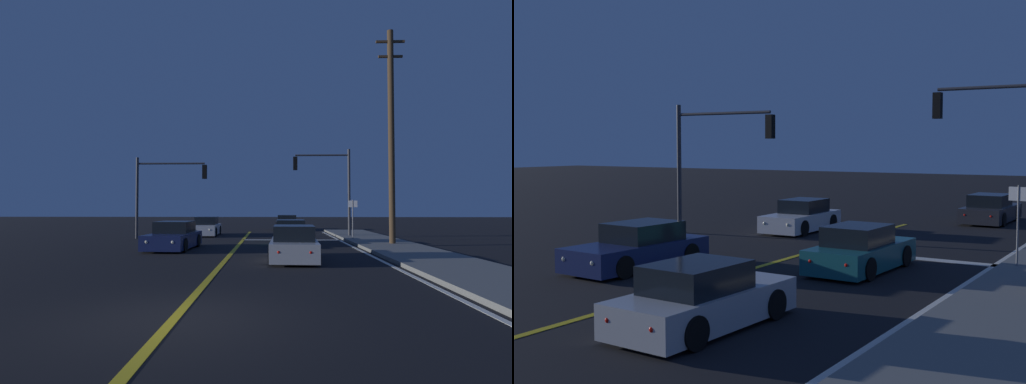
# 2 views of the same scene
# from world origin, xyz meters

# --- Properties ---
(ground_plane) EXTENTS (160.00, 160.00, 0.00)m
(ground_plane) POSITION_xyz_m (0.00, 0.00, 0.00)
(ground_plane) COLOR black
(sidewalk_right) EXTENTS (3.20, 36.18, 0.15)m
(sidewalk_right) POSITION_xyz_m (7.77, 10.05, 0.07)
(sidewalk_right) COLOR slate
(sidewalk_right) RESTS_ON ground
(lane_line_center) EXTENTS (0.20, 34.17, 0.01)m
(lane_line_center) POSITION_xyz_m (0.00, 10.05, 0.01)
(lane_line_center) COLOR gold
(lane_line_center) RESTS_ON ground
(lane_line_edge_right) EXTENTS (0.16, 34.17, 0.01)m
(lane_line_edge_right) POSITION_xyz_m (5.92, 10.05, 0.01)
(lane_line_edge_right) COLOR silver
(lane_line_edge_right) RESTS_ON ground
(stop_bar) EXTENTS (6.17, 0.50, 0.01)m
(stop_bar) POSITION_xyz_m (3.09, 18.60, 0.01)
(stop_bar) COLOR silver
(stop_bar) RESTS_ON ground
(car_mid_block_white) EXTENTS (1.87, 4.31, 1.34)m
(car_mid_block_white) POSITION_xyz_m (-2.92, 22.60, 0.58)
(car_mid_block_white) COLOR silver
(car_mid_block_white) RESTS_ON ground
(car_distant_tail_silver) EXTENTS (1.96, 4.22, 1.34)m
(car_distant_tail_silver) POSITION_xyz_m (2.62, 8.55, 0.58)
(car_distant_tail_silver) COLOR #B2B5BA
(car_distant_tail_silver) RESTS_ON ground
(car_following_oncoming_teal) EXTENTS (1.93, 4.19, 1.34)m
(car_following_oncoming_teal) POSITION_xyz_m (2.82, 15.76, 0.58)
(car_following_oncoming_teal) COLOR #195960
(car_following_oncoming_teal) RESTS_ON ground
(car_side_waiting_charcoal) EXTENTS (1.98, 4.69, 1.34)m
(car_side_waiting_charcoal) POSITION_xyz_m (3.11, 30.01, 0.58)
(car_side_waiting_charcoal) COLOR #2D2D33
(car_side_waiting_charcoal) RESTS_ON ground
(car_parked_curb_navy) EXTENTS (2.13, 4.49, 1.34)m
(car_parked_curb_navy) POSITION_xyz_m (-2.98, 12.74, 0.58)
(car_parked_curb_navy) COLOR navy
(car_parked_curb_navy) RESTS_ON ground
(traffic_signal_near_right) EXTENTS (3.83, 0.28, 5.94)m
(traffic_signal_near_right) POSITION_xyz_m (5.64, 20.90, 3.95)
(traffic_signal_near_right) COLOR #38383D
(traffic_signal_near_right) RESTS_ON ground
(traffic_signal_far_left) EXTENTS (4.64, 0.28, 5.27)m
(traffic_signal_far_left) POSITION_xyz_m (-5.22, 19.50, 3.57)
(traffic_signal_far_left) COLOR #38383D
(traffic_signal_far_left) RESTS_ON ground
(utility_pole_right) EXTENTS (1.50, 0.32, 11.41)m
(utility_pole_right) POSITION_xyz_m (8.07, 14.69, 5.86)
(utility_pole_right) COLOR #4C3823
(utility_pole_right) RESTS_ON ground
(street_sign_corner) EXTENTS (0.56, 0.10, 2.48)m
(street_sign_corner) POSITION_xyz_m (6.67, 18.10, 1.67)
(street_sign_corner) COLOR slate
(street_sign_corner) RESTS_ON ground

